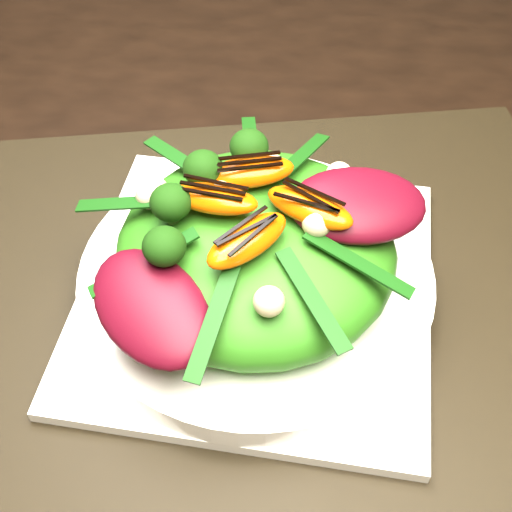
# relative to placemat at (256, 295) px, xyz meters

# --- Properties ---
(placemat) EXTENTS (0.62, 0.52, 0.00)m
(placemat) POSITION_rel_placemat_xyz_m (0.00, 0.00, 0.00)
(placemat) COLOR black
(placemat) RESTS_ON dining_table
(plate_base) EXTENTS (0.28, 0.28, 0.01)m
(plate_base) POSITION_rel_placemat_xyz_m (0.00, -0.00, 0.01)
(plate_base) COLOR white
(plate_base) RESTS_ON placemat
(salad_bowl) EXTENTS (0.28, 0.28, 0.02)m
(salad_bowl) POSITION_rel_placemat_xyz_m (0.00, -0.00, 0.02)
(salad_bowl) COLOR white
(salad_bowl) RESTS_ON plate_base
(lettuce_mound) EXTENTS (0.22, 0.22, 0.07)m
(lettuce_mound) POSITION_rel_placemat_xyz_m (0.00, -0.00, 0.05)
(lettuce_mound) COLOR #2E6F14
(lettuce_mound) RESTS_ON salad_bowl
(radicchio_leaf) EXTENTS (0.11, 0.09, 0.02)m
(radicchio_leaf) POSITION_rel_placemat_xyz_m (0.07, 0.02, 0.09)
(radicchio_leaf) COLOR #420712
(radicchio_leaf) RESTS_ON lettuce_mound
(orange_segment) EXTENTS (0.07, 0.03, 0.02)m
(orange_segment) POSITION_rel_placemat_xyz_m (-0.02, 0.02, 0.10)
(orange_segment) COLOR #D14503
(orange_segment) RESTS_ON lettuce_mound
(broccoli_floret) EXTENTS (0.04, 0.04, 0.04)m
(broccoli_floret) POSITION_rel_placemat_xyz_m (-0.05, 0.04, 0.10)
(broccoli_floret) COLOR #183509
(broccoli_floret) RESTS_ON lettuce_mound
(macadamia_nut) EXTENTS (0.02, 0.02, 0.02)m
(macadamia_nut) POSITION_rel_placemat_xyz_m (0.04, -0.05, 0.09)
(macadamia_nut) COLOR beige
(macadamia_nut) RESTS_ON lettuce_mound
(balsamic_drizzle) EXTENTS (0.05, 0.01, 0.00)m
(balsamic_drizzle) POSITION_rel_placemat_xyz_m (-0.02, 0.02, 0.11)
(balsamic_drizzle) COLOR black
(balsamic_drizzle) RESTS_ON orange_segment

